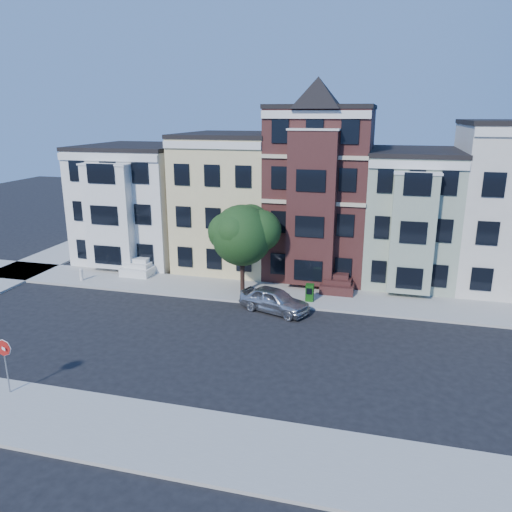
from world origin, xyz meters
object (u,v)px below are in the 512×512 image
(fire_hydrant, at_px, (81,276))
(stop_sign, at_px, (6,363))
(street_tree, at_px, (242,239))
(parked_car, at_px, (274,300))
(newspaper_box, at_px, (310,293))

(fire_hydrant, height_order, stop_sign, stop_sign)
(street_tree, distance_m, parked_car, 4.74)
(street_tree, height_order, parked_car, street_tree)
(street_tree, relative_size, parked_car, 1.65)
(parked_car, relative_size, fire_hydrant, 6.32)
(newspaper_box, xyz_separation_m, fire_hydrant, (-16.50, -0.09, -0.21))
(street_tree, relative_size, stop_sign, 2.62)
(street_tree, height_order, newspaper_box, street_tree)
(parked_car, relative_size, stop_sign, 1.58)
(parked_car, xyz_separation_m, fire_hydrant, (-14.62, 1.87, -0.25))
(parked_car, bearing_deg, fire_hydrant, 102.23)
(parked_car, bearing_deg, stop_sign, 162.86)
(fire_hydrant, bearing_deg, newspaper_box, 0.33)
(street_tree, bearing_deg, stop_sign, -113.46)
(fire_hydrant, relative_size, stop_sign, 0.25)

